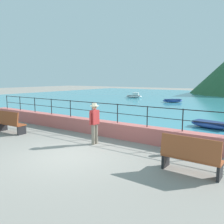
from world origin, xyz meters
name	(u,v)px	position (x,y,z in m)	size (l,w,h in m)	color
ground_plane	(69,156)	(0.00, 0.00, 0.00)	(120.00, 120.00, 0.00)	gray
promenade_wall	(117,130)	(0.00, 3.20, 0.35)	(20.00, 0.56, 0.70)	#BC605B
railing	(118,110)	(0.00, 3.20, 1.31)	(18.44, 0.04, 0.90)	black
lake_water	(215,100)	(0.00, 25.84, 0.03)	(64.00, 44.32, 0.06)	teal
bench_main	(10,122)	(-4.99, 0.81, 0.56)	(1.72, 0.61, 1.13)	brown
bench_far	(190,155)	(4.06, 0.89, 0.56)	(1.72, 0.60, 1.13)	#9E4C28
person_walking	(95,121)	(-0.18, 1.72, 0.98)	(0.38, 0.57, 1.75)	slate
bollard	(171,147)	(2.99, 2.26, 0.27)	(0.24, 0.24, 0.55)	#4C4C51
boat_0	(173,101)	(-3.43, 19.92, 0.26)	(2.37, 2.11, 0.36)	#2D4C9E
boat_1	(211,125)	(3.26, 7.63, 0.26)	(2.44, 1.35, 0.36)	#2D4C9E
boat_2	(134,96)	(-10.05, 22.69, 0.33)	(2.47, 1.79, 0.76)	white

